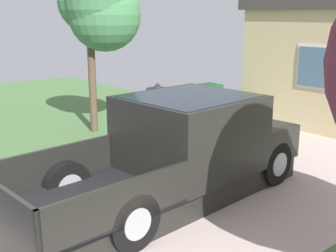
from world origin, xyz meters
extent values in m
cube|color=#BFABA3|center=(0.00, 4.50, -0.03)|extent=(5.20, 9.00, 0.06)
cube|color=#4D7341|center=(-8.60, 4.50, -0.03)|extent=(12.00, 9.00, 0.06)
cube|color=black|center=(0.02, 3.21, 0.21)|extent=(2.14, 5.44, 0.42)
cube|color=black|center=(-0.03, 3.88, 1.06)|extent=(2.06, 2.20, 1.28)
cube|color=#1E2833|center=(-0.03, 3.88, 1.44)|extent=(1.82, 2.02, 0.54)
cube|color=black|center=(-0.14, 5.39, 0.73)|extent=(1.98, 1.09, 0.62)
cube|color=black|center=(0.13, 1.70, 0.45)|extent=(2.07, 2.43, 0.06)
cube|color=black|center=(-0.80, 1.63, 0.73)|extent=(0.22, 2.30, 0.62)
cube|color=black|center=(1.05, 1.76, 0.73)|extent=(0.22, 2.30, 0.62)
cube|color=black|center=(0.21, 0.58, 0.73)|extent=(1.91, 0.20, 0.62)
cube|color=black|center=(-1.13, 4.53, 1.34)|extent=(0.11, 0.19, 0.20)
cylinder|color=black|center=(-0.95, 5.19, 0.40)|extent=(0.32, 0.82, 0.80)
cylinder|color=#9E9EA3|center=(-0.95, 5.19, 0.40)|extent=(0.31, 0.46, 0.44)
cylinder|color=black|center=(0.70, 5.30, 0.40)|extent=(0.32, 0.82, 0.80)
cylinder|color=#9E9EA3|center=(0.70, 5.30, 0.40)|extent=(0.31, 0.46, 0.44)
cylinder|color=black|center=(-0.71, 1.87, 0.40)|extent=(0.32, 0.82, 0.80)
cylinder|color=#9E9EA3|center=(-0.71, 1.87, 0.40)|extent=(0.31, 0.46, 0.44)
cylinder|color=black|center=(0.94, 1.98, 0.40)|extent=(0.32, 0.82, 0.80)
cylinder|color=#9E9EA3|center=(0.94, 1.98, 0.40)|extent=(0.31, 0.46, 0.44)
cylinder|color=black|center=(-1.83, 4.45, 0.41)|extent=(0.13, 0.13, 0.82)
cylinder|color=black|center=(-1.50, 4.48, 0.41)|extent=(0.13, 0.13, 0.82)
cylinder|color=#4C9356|center=(-1.67, 4.46, 1.08)|extent=(0.29, 0.29, 0.58)
cylinder|color=tan|center=(-1.84, 4.45, 1.04)|extent=(0.09, 0.09, 0.59)
cylinder|color=tan|center=(-1.50, 4.48, 1.04)|extent=(0.09, 0.09, 0.59)
sphere|color=tan|center=(-1.67, 4.46, 1.50)|extent=(0.23, 0.23, 0.23)
cylinder|color=#232328|center=(-1.67, 4.46, 1.56)|extent=(0.47, 0.47, 0.01)
cone|color=#232328|center=(-1.67, 4.46, 1.62)|extent=(0.24, 0.24, 0.13)
cube|color=#232328|center=(-1.47, 4.20, 0.11)|extent=(0.33, 0.21, 0.22)
torus|color=#232328|center=(-1.47, 4.20, 0.27)|extent=(0.30, 0.02, 0.30)
cube|color=slate|center=(-0.76, 8.88, 1.74)|extent=(1.10, 0.05, 1.00)
cube|color=silver|center=(-0.76, 8.89, 1.74)|extent=(1.23, 0.02, 1.12)
cylinder|color=brown|center=(-4.63, 4.62, 1.20)|extent=(0.20, 0.20, 2.41)
sphere|color=#44804D|center=(-4.83, 4.74, 3.36)|extent=(1.61, 1.61, 1.61)
sphere|color=#44804D|center=(-4.45, 4.95, 3.03)|extent=(1.85, 1.85, 1.85)
sphere|color=#44804D|center=(-4.44, 4.78, 3.37)|extent=(1.72, 1.72, 1.72)
cube|color=#286B38|center=(-3.68, 7.90, 0.52)|extent=(0.58, 0.68, 0.86)
cube|color=#1C4A27|center=(-3.68, 7.90, 1.00)|extent=(0.60, 0.71, 0.10)
cylinder|color=black|center=(-3.90, 7.63, 0.09)|extent=(0.05, 0.18, 0.18)
cylinder|color=black|center=(-3.46, 7.63, 0.09)|extent=(0.05, 0.18, 0.18)
camera|label=1|loc=(5.21, -0.90, 3.03)|focal=45.85mm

